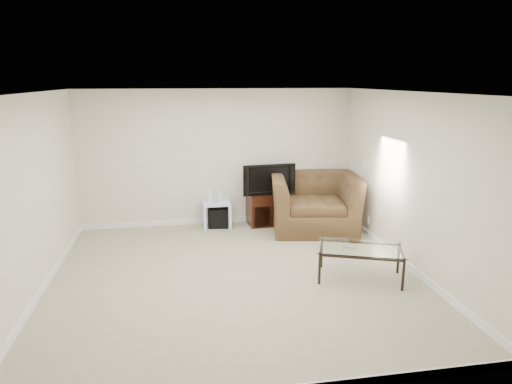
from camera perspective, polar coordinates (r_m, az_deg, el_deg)
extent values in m
plane|color=tan|center=(6.42, -2.61, -10.58)|extent=(5.00, 5.00, 0.00)
plane|color=white|center=(5.84, -2.89, 12.32)|extent=(5.00, 5.00, 0.00)
cube|color=silver|center=(8.45, -4.87, 4.26)|extent=(5.00, 0.02, 2.50)
cube|color=silver|center=(6.23, -26.20, -0.63)|extent=(0.02, 5.00, 2.50)
cube|color=silver|center=(6.78, 18.72, 1.16)|extent=(0.02, 5.00, 2.50)
cube|color=white|center=(8.43, -14.40, 3.86)|extent=(0.12, 0.02, 0.12)
cube|color=white|center=(8.19, 13.38, 3.62)|extent=(0.02, 0.09, 0.13)
cube|color=white|center=(8.14, 13.83, -3.36)|extent=(0.02, 0.08, 0.12)
cube|color=black|center=(8.48, 1.48, -0.85)|extent=(0.41, 0.30, 0.05)
imported|color=black|center=(8.40, 1.48, 1.70)|extent=(0.93, 0.27, 0.57)
cube|color=black|center=(8.50, -4.73, -3.16)|extent=(0.41, 0.41, 0.36)
cube|color=white|center=(8.34, -5.80, -0.51)|extent=(0.06, 0.16, 0.22)
cube|color=silver|center=(8.36, -4.56, -0.57)|extent=(0.05, 0.14, 0.19)
imported|color=#523C1E|center=(8.25, 7.33, -0.13)|extent=(1.69, 1.25, 1.35)
cube|color=#B2B2B7|center=(6.30, 11.65, -6.80)|extent=(0.18, 0.14, 0.02)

